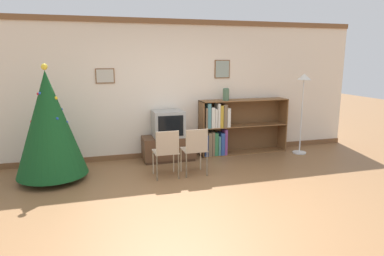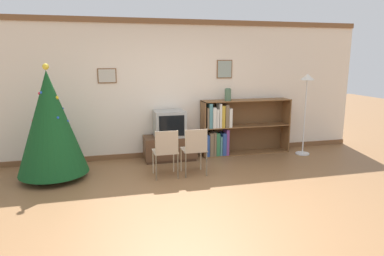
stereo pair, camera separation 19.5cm
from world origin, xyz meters
name	(u,v)px [view 1 (the left image)]	position (x,y,z in m)	size (l,w,h in m)	color
ground_plane	(202,204)	(0.00, 0.00, 0.00)	(24.00, 24.00, 0.00)	brown
wall_back	(164,90)	(0.00, 2.49, 1.35)	(8.32, 0.11, 2.70)	silver
christmas_tree	(49,124)	(-2.06, 1.59, 0.94)	(1.12, 1.12, 1.88)	maroon
tv_console	(168,148)	(0.00, 2.17, 0.24)	(1.00, 0.50, 0.47)	#412A1A
television	(168,124)	(0.00, 2.17, 0.72)	(0.58, 0.49, 0.50)	#9E9E99
folding_chair_left	(166,151)	(-0.25, 1.16, 0.47)	(0.40, 0.40, 0.82)	tan
folding_chair_right	(195,148)	(0.24, 1.16, 0.47)	(0.40, 0.40, 0.82)	tan
bookshelf	(227,128)	(1.26, 2.26, 0.56)	(1.87, 0.36, 1.13)	brown
vase	(226,94)	(1.20, 2.21, 1.25)	(0.13, 0.13, 0.25)	#47664C
standing_lamp	(303,93)	(2.75, 1.87, 1.27)	(0.28, 0.28, 1.66)	silver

